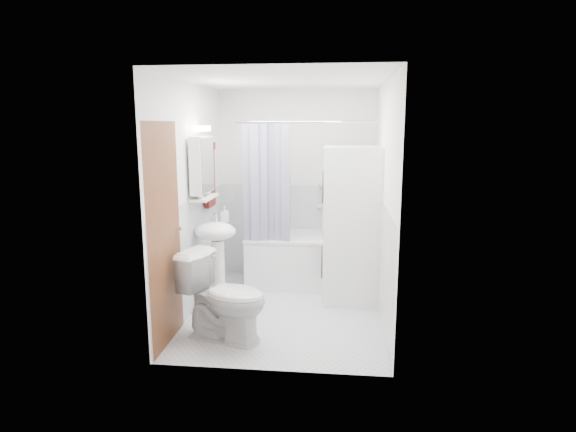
# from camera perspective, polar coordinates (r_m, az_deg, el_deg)

# --- Properties ---
(floor) EXTENTS (2.60, 2.60, 0.00)m
(floor) POSITION_cam_1_polar(r_m,az_deg,el_deg) (5.28, -0.24, -11.11)
(floor) COLOR silver
(floor) RESTS_ON ground
(room_walls) EXTENTS (2.60, 2.60, 2.60)m
(room_walls) POSITION_cam_1_polar(r_m,az_deg,el_deg) (4.93, -0.26, 5.16)
(room_walls) COLOR white
(room_walls) RESTS_ON ground
(wainscot) EXTENTS (1.98, 2.58, 2.58)m
(wainscot) POSITION_cam_1_polar(r_m,az_deg,el_deg) (5.37, 0.09, -3.99)
(wainscot) COLOR white
(wainscot) RESTS_ON ground
(door) EXTENTS (0.05, 2.00, 2.00)m
(door) POSITION_cam_1_polar(r_m,az_deg,el_deg) (4.67, -12.67, -1.45)
(door) COLOR brown
(door) RESTS_ON ground
(bathtub) EXTENTS (1.64, 0.77, 0.62)m
(bathtub) POSITION_cam_1_polar(r_m,az_deg,el_deg) (6.02, 3.04, -4.90)
(bathtub) COLOR white
(bathtub) RESTS_ON ground
(tub_spout) EXTENTS (0.04, 0.12, 0.04)m
(tub_spout) POSITION_cam_1_polar(r_m,az_deg,el_deg) (6.21, 5.10, 1.21)
(tub_spout) COLOR silver
(tub_spout) RESTS_ON room_walls
(curtain_rod) EXTENTS (1.82, 0.02, 0.02)m
(curtain_rod) POSITION_cam_1_polar(r_m,az_deg,el_deg) (5.48, 3.03, 11.08)
(curtain_rod) COLOR silver
(curtain_rod) RESTS_ON room_walls
(shower_curtain) EXTENTS (0.55, 0.02, 1.45)m
(shower_curtain) POSITION_cam_1_polar(r_m,az_deg,el_deg) (5.58, -2.55, 3.35)
(shower_curtain) COLOR #161A4E
(shower_curtain) RESTS_ON curtain_rod
(sink) EXTENTS (0.44, 0.37, 1.04)m
(sink) POSITION_cam_1_polar(r_m,az_deg,el_deg) (5.22, -8.50, -3.39)
(sink) COLOR white
(sink) RESTS_ON ground
(medicine_cabinet) EXTENTS (0.13, 0.50, 0.71)m
(medicine_cabinet) POSITION_cam_1_polar(r_m,az_deg,el_deg) (5.20, -10.16, 6.15)
(medicine_cabinet) COLOR white
(medicine_cabinet) RESTS_ON room_walls
(shelf) EXTENTS (0.18, 0.54, 0.02)m
(shelf) POSITION_cam_1_polar(r_m,az_deg,el_deg) (5.23, -9.87, 2.16)
(shelf) COLOR silver
(shelf) RESTS_ON room_walls
(shower_caddy) EXTENTS (0.22, 0.06, 0.02)m
(shower_caddy) POSITION_cam_1_polar(r_m,az_deg,el_deg) (6.17, 5.59, 3.08)
(shower_caddy) COLOR silver
(shower_caddy) RESTS_ON room_walls
(towel) EXTENTS (0.07, 0.31, 0.75)m
(towel) POSITION_cam_1_polar(r_m,az_deg,el_deg) (5.61, -9.28, 4.97)
(towel) COLOR #5B2017
(towel) RESTS_ON room_walls
(washer_dryer) EXTENTS (0.65, 0.64, 1.74)m
(washer_dryer) POSITION_cam_1_polar(r_m,az_deg,el_deg) (5.41, 7.39, -1.05)
(washer_dryer) COLOR white
(washer_dryer) RESTS_ON ground
(toilet) EXTENTS (0.92, 0.69, 0.80)m
(toilet) POSITION_cam_1_polar(r_m,az_deg,el_deg) (4.53, -7.51, -9.56)
(toilet) COLOR white
(toilet) RESTS_ON ground
(soap_pump) EXTENTS (0.08, 0.17, 0.08)m
(soap_pump) POSITION_cam_1_polar(r_m,az_deg,el_deg) (5.37, -7.51, -0.26)
(soap_pump) COLOR gray
(soap_pump) RESTS_ON sink
(shelf_bottle) EXTENTS (0.07, 0.18, 0.07)m
(shelf_bottle) POSITION_cam_1_polar(r_m,az_deg,el_deg) (5.08, -10.35, 2.44)
(shelf_bottle) COLOR gray
(shelf_bottle) RESTS_ON shelf
(shelf_cup) EXTENTS (0.10, 0.09, 0.10)m
(shelf_cup) POSITION_cam_1_polar(r_m,az_deg,el_deg) (5.34, -9.54, 3.02)
(shelf_cup) COLOR gray
(shelf_cup) RESTS_ON shelf
(shampoo_a) EXTENTS (0.13, 0.17, 0.13)m
(shampoo_a) POSITION_cam_1_polar(r_m,az_deg,el_deg) (6.16, 4.26, 3.81)
(shampoo_a) COLOR gray
(shampoo_a) RESTS_ON shower_caddy
(shampoo_b) EXTENTS (0.08, 0.21, 0.08)m
(shampoo_b) POSITION_cam_1_polar(r_m,az_deg,el_deg) (6.16, 5.37, 3.55)
(shampoo_b) COLOR #2B55AC
(shampoo_b) RESTS_ON shower_caddy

